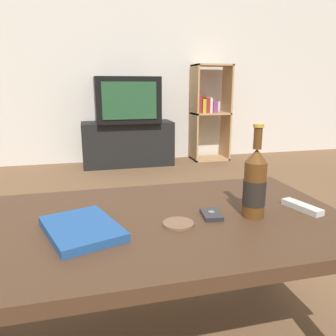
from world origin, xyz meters
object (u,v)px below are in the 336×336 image
at_px(television, 127,100).
at_px(bookshelf, 209,111).
at_px(table_book, 82,229).
at_px(tv_stand, 128,144).
at_px(remote_control, 302,207).
at_px(beer_bottle, 255,184).
at_px(cell_phone, 211,214).

relative_size(television, bookshelf, 0.61).
bearing_deg(table_book, bookshelf, 44.06).
height_order(tv_stand, remote_control, remote_control).
relative_size(remote_control, table_book, 0.50).
height_order(television, beer_bottle, television).
relative_size(beer_bottle, remote_control, 1.96).
relative_size(bookshelf, remote_control, 7.44).
height_order(remote_control, table_book, table_book).
height_order(television, table_book, television).
height_order(cell_phone, table_book, table_book).
bearing_deg(beer_bottle, remote_control, 3.34).
height_order(bookshelf, remote_control, bookshelf).
relative_size(tv_stand, cell_phone, 10.25).
height_order(beer_bottle, table_book, beer_bottle).
distance_m(remote_control, table_book, 0.73).
height_order(tv_stand, bookshelf, bookshelf).
bearing_deg(tv_stand, cell_phone, -91.41).
distance_m(tv_stand, television, 0.49).
xyz_separation_m(television, remote_control, (0.25, -2.80, -0.25)).
xyz_separation_m(television, beer_bottle, (0.06, -2.81, -0.15)).
height_order(bookshelf, beer_bottle, bookshelf).
relative_size(beer_bottle, cell_phone, 3.02).
distance_m(cell_phone, remote_control, 0.32).
bearing_deg(bookshelf, television, -176.56).
bearing_deg(television, cell_phone, -91.41).
xyz_separation_m(television, cell_phone, (-0.07, -2.78, -0.25)).
height_order(television, bookshelf, bookshelf).
relative_size(tv_stand, remote_control, 6.65).
bearing_deg(cell_phone, table_book, -169.42).
relative_size(cell_phone, remote_control, 0.65).
bearing_deg(beer_bottle, bookshelf, 71.90).
height_order(beer_bottle, cell_phone, beer_bottle).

